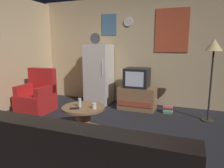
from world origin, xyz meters
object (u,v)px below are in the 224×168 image
object	(u,v)px
tv_stand	(137,98)
standing_lamp	(214,52)
coffee_table	(84,120)
wine_glass	(80,103)
armchair	(37,96)
mug_ceramic_white	(94,106)
fridge	(99,74)
crt_tv	(137,78)
remote_control	(75,108)
book_stack	(168,110)

from	to	relation	value
tv_stand	standing_lamp	xyz separation A→B (m)	(1.50, -0.28, 1.10)
coffee_table	wine_glass	bearing A→B (deg)	-135.59
tv_stand	armchair	bearing A→B (deg)	-154.93
wine_glass	mug_ceramic_white	size ratio (longest dim) A/B	1.67
fridge	wine_glass	world-z (taller)	fridge
tv_stand	crt_tv	distance (m)	0.48
coffee_table	fridge	bearing A→B (deg)	106.70
crt_tv	standing_lamp	size ratio (longest dim) A/B	0.34
wine_glass	mug_ceramic_white	distance (m)	0.26
armchair	coffee_table	bearing A→B (deg)	-23.90
crt_tv	remote_control	bearing A→B (deg)	-106.82
fridge	armchair	size ratio (longest dim) A/B	1.84
fridge	armchair	bearing A→B (deg)	-132.37
standing_lamp	mug_ceramic_white	bearing A→B (deg)	-141.59
crt_tv	remote_control	distance (m)	1.94
crt_tv	armchair	size ratio (longest dim) A/B	0.56
tv_stand	mug_ceramic_white	bearing A→B (deg)	-99.81
armchair	standing_lamp	bearing A→B (deg)	10.97
armchair	mug_ceramic_white	bearing A→B (deg)	-22.24
fridge	armchair	world-z (taller)	fridge
standing_lamp	book_stack	distance (m)	1.52
book_stack	wine_glass	bearing A→B (deg)	-127.64
fridge	tv_stand	size ratio (longest dim) A/B	2.11
coffee_table	crt_tv	bearing A→B (deg)	73.61
crt_tv	coffee_table	distance (m)	1.81
standing_lamp	remote_control	size ratio (longest dim) A/B	10.60
wine_glass	remote_control	bearing A→B (deg)	-99.35
fridge	remote_control	size ratio (longest dim) A/B	11.80
armchair	wine_glass	bearing A→B (deg)	-25.86
tv_stand	crt_tv	xyz separation A→B (m)	(-0.02, -0.00, 0.48)
tv_stand	book_stack	xyz separation A→B (m)	(0.71, -0.07, -0.19)
tv_stand	standing_lamp	bearing A→B (deg)	-10.51
tv_stand	book_stack	size ratio (longest dim) A/B	4.06
tv_stand	standing_lamp	distance (m)	1.88
mug_ceramic_white	remote_control	xyz separation A→B (m)	(-0.28, -0.14, -0.03)
tv_stand	book_stack	world-z (taller)	tv_stand
book_stack	mug_ceramic_white	bearing A→B (deg)	-121.64
crt_tv	mug_ceramic_white	size ratio (longest dim) A/B	6.00
crt_tv	coffee_table	bearing A→B (deg)	-106.39
fridge	standing_lamp	world-z (taller)	fridge
standing_lamp	armchair	bearing A→B (deg)	-169.03
standing_lamp	mug_ceramic_white	distance (m)	2.44
standing_lamp	coffee_table	xyz separation A→B (m)	(-2.01, -1.39, -1.13)
crt_tv	book_stack	size ratio (longest dim) A/B	2.61
coffee_table	remote_control	world-z (taller)	remote_control
crt_tv	remote_control	world-z (taller)	crt_tv
fridge	coffee_table	bearing A→B (deg)	-73.30
tv_stand	standing_lamp	size ratio (longest dim) A/B	0.53
tv_stand	fridge	bearing A→B (deg)	171.94
crt_tv	book_stack	bearing A→B (deg)	-5.33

